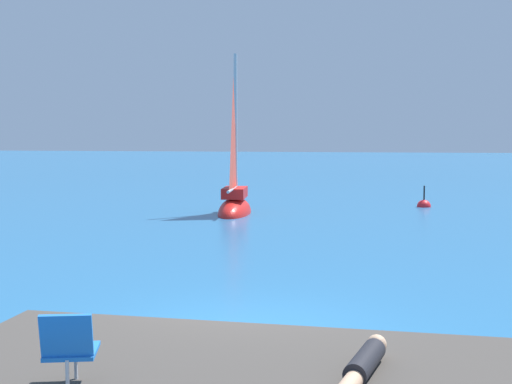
{
  "coord_description": "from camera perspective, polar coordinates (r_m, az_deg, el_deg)",
  "views": [
    {
      "loc": [
        1.61,
        -10.66,
        3.17
      ],
      "look_at": [
        -1.45,
        11.47,
        1.11
      ],
      "focal_mm": 49.51,
      "sensor_mm": 36.0,
      "label": 1
    }
  ],
  "objects": [
    {
      "name": "marker_buoy",
      "position": [
        28.97,
        13.41,
        -1.16
      ],
      "size": [
        0.56,
        0.56,
        1.13
      ],
      "color": "red",
      "rests_on": "ground"
    },
    {
      "name": "boulder_inland",
      "position": [
        10.3,
        -16.62,
        -12.89
      ],
      "size": [
        0.88,
        0.74,
        0.51
      ],
      "primitive_type": "cube",
      "rotation": [
        0.06,
        -0.05,
        3.03
      ],
      "color": "#3D3A3A",
      "rests_on": "ground"
    },
    {
      "name": "ground_plane",
      "position": [
        11.24,
        -0.71,
        -11.13
      ],
      "size": [
        160.0,
        160.0,
        0.0
      ],
      "primitive_type": "plane",
      "color": "#236093"
    },
    {
      "name": "beach_chair",
      "position": [
        7.05,
        -14.84,
        -11.92
      ],
      "size": [
        0.6,
        0.69,
        0.8
      ],
      "rotation": [
        0.0,
        0.0,
        1.8
      ],
      "color": "blue",
      "rests_on": "shore_ledge"
    },
    {
      "name": "person_sunbather",
      "position": [
        7.35,
        8.56,
        -13.76
      ],
      "size": [
        0.6,
        1.73,
        0.25
      ],
      "rotation": [
        0.0,
        0.0,
        4.47
      ],
      "color": "black",
      "rests_on": "shore_ledge"
    },
    {
      "name": "sailboat_near",
      "position": [
        25.98,
        -1.74,
        -0.98
      ],
      "size": [
        1.29,
        3.5,
        6.44
      ],
      "rotation": [
        0.0,
        0.0,
        1.61
      ],
      "color": "red",
      "rests_on": "ground"
    },
    {
      "name": "boulder_seaward",
      "position": [
        9.69,
        -5.45,
        -13.85
      ],
      "size": [
        1.58,
        1.68,
        0.89
      ],
      "primitive_type": "cube",
      "rotation": [
        -0.11,
        0.08,
        0.89
      ],
      "color": "#3C4130",
      "rests_on": "ground"
    }
  ]
}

